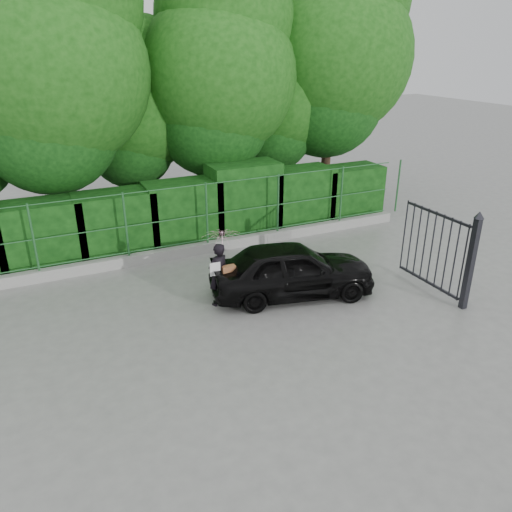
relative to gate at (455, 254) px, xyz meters
name	(u,v)px	position (x,y,z in m)	size (l,w,h in m)	color
ground	(263,327)	(-4.60, 0.72, -1.19)	(80.00, 80.00, 0.00)	gray
kerb	(195,249)	(-4.60, 5.22, -1.04)	(14.00, 0.25, 0.30)	#9E9E99
fence	(201,214)	(-4.38, 5.22, 0.01)	(14.13, 0.06, 1.80)	#235B2C
hedge	(183,213)	(-4.59, 6.22, -0.21)	(14.20, 1.20, 2.29)	black
trees	(190,79)	(-3.46, 8.46, 3.43)	(17.10, 6.15, 8.08)	black
gate	(455,254)	(0.00, 0.00, 0.00)	(0.22, 2.33, 2.36)	#222228
woman	(222,256)	(-4.95, 2.15, 0.01)	(0.96, 0.98, 1.81)	black
car	(292,269)	(-3.29, 1.82, -0.52)	(1.58, 3.94, 1.34)	black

